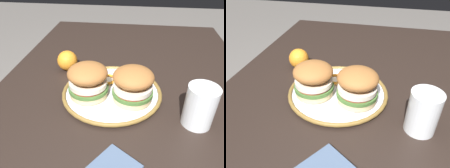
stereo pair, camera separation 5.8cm
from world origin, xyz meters
TOP-DOWN VIEW (x-y plane):
  - dining_table at (0.00, 0.00)m, footprint 1.46×0.87m
  - dinner_plate at (0.05, 0.04)m, footprint 0.31×0.31m
  - sandwich_half_left at (0.01, -0.02)m, footprint 0.12×0.12m
  - sandwich_half_right at (0.02, 0.11)m, footprint 0.13×0.13m
  - orange_peel_curled at (0.10, 0.06)m, footprint 0.08×0.08m
  - orange_peel_strip_long at (0.15, -0.00)m, footprint 0.06×0.05m
  - drinking_glass at (-0.05, -0.19)m, footprint 0.08×0.08m
  - whole_orange at (0.19, 0.23)m, footprint 0.07×0.07m

SIDE VIEW (x-z plane):
  - dining_table at x=0.00m, z-range 0.28..1.01m
  - dinner_plate at x=0.05m, z-range 0.74..0.75m
  - orange_peel_strip_long at x=0.15m, z-range 0.75..0.76m
  - orange_peel_curled at x=0.10m, z-range 0.75..0.76m
  - whole_orange at x=0.19m, z-range 0.74..0.81m
  - drinking_glass at x=-0.05m, z-range 0.73..0.84m
  - sandwich_half_left at x=0.01m, z-range 0.75..0.85m
  - sandwich_half_right at x=0.02m, z-range 0.75..0.85m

